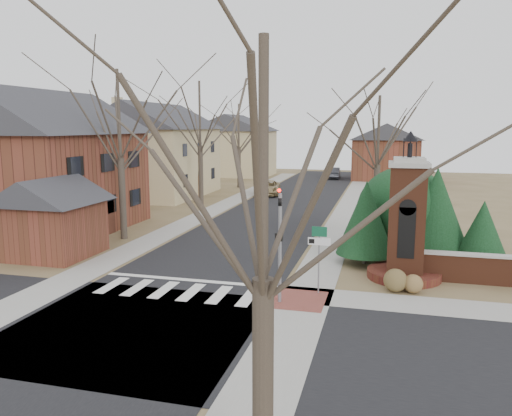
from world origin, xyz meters
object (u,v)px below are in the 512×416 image
(sign_post, at_px, (319,246))
(brick_gate_monument, at_px, (406,230))
(distant_car, at_px, (334,173))
(traffic_signal_pole, at_px, (280,236))
(pickup_truck, at_px, (268,188))

(sign_post, xyz_separation_m, brick_gate_monument, (3.41, 3.01, 0.22))
(distant_car, bearing_deg, sign_post, 92.54)
(traffic_signal_pole, height_order, sign_post, traffic_signal_pole)
(brick_gate_monument, bearing_deg, sign_post, -138.58)
(sign_post, bearing_deg, distant_car, 95.05)
(traffic_signal_pole, distance_m, sign_post, 2.02)
(traffic_signal_pole, height_order, pickup_truck, traffic_signal_pole)
(traffic_signal_pole, height_order, distant_car, traffic_signal_pole)
(sign_post, distance_m, pickup_truck, 29.36)
(traffic_signal_pole, xyz_separation_m, brick_gate_monument, (4.70, 4.42, -0.42))
(pickup_truck, bearing_deg, distant_car, 65.44)
(sign_post, height_order, distant_car, sign_post)
(distant_car, bearing_deg, brick_gate_monument, 97.43)
(brick_gate_monument, distance_m, pickup_truck, 27.82)
(traffic_signal_pole, distance_m, brick_gate_monument, 6.47)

